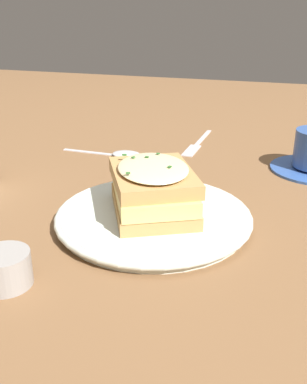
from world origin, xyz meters
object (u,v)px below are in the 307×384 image
spoon (122,154)px  condiment_pot (5,269)px  sandwich (153,189)px  fork (196,145)px  dinner_plate (154,217)px

spoon → condiment_pot: 0.43m
sandwich → condiment_pot: 0.21m
sandwich → fork: (-0.02, 0.35, -0.05)m
spoon → dinner_plate: bearing=31.3°
fork → condiment_pot: size_ratio=3.55×
fork → condiment_pot: condiment_pot is taller
dinner_plate → sandwich: size_ratio=1.56×
dinner_plate → fork: 0.36m
dinner_plate → condiment_pot: 0.21m
fork → sandwich: bearing=95.4°
spoon → condiment_pot: condiment_pot is taller
sandwich → fork: bearing=92.9°
dinner_plate → spoon: size_ratio=1.60×
spoon → sandwich: bearing=31.3°
sandwich → spoon: 0.29m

